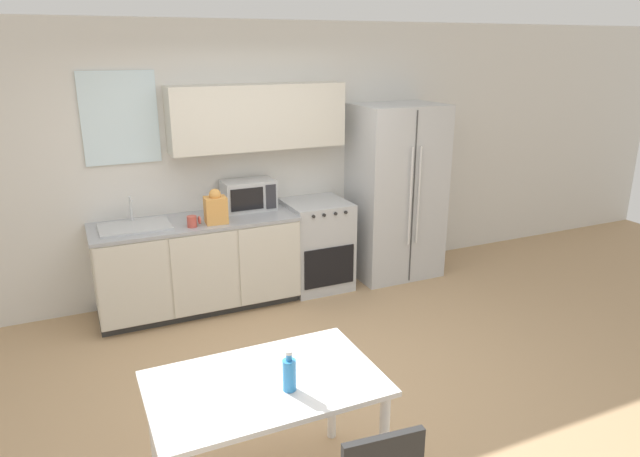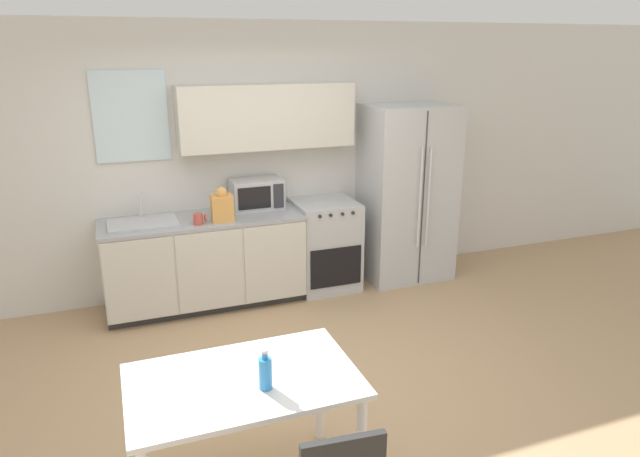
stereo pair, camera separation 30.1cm
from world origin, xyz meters
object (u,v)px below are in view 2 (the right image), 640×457
(oven_range, at_px, (325,244))
(dining_table, at_px, (244,396))
(coffee_mug, at_px, (199,219))
(microwave, at_px, (257,194))
(refrigerator, at_px, (407,193))
(drink_bottle, at_px, (265,372))

(oven_range, bearing_deg, dining_table, -119.36)
(coffee_mug, bearing_deg, microwave, 27.80)
(microwave, height_order, dining_table, microwave)
(oven_range, height_order, coffee_mug, coffee_mug)
(microwave, bearing_deg, oven_range, -10.87)
(refrigerator, distance_m, dining_table, 3.58)
(refrigerator, height_order, coffee_mug, refrigerator)
(oven_range, bearing_deg, coffee_mug, -171.22)
(oven_range, height_order, refrigerator, refrigerator)
(coffee_mug, xyz_separation_m, drink_bottle, (-0.07, -2.56, -0.10))
(refrigerator, xyz_separation_m, microwave, (-1.62, 0.15, 0.10))
(microwave, height_order, coffee_mug, microwave)
(oven_range, xyz_separation_m, drink_bottle, (-1.39, -2.76, 0.38))
(refrigerator, xyz_separation_m, dining_table, (-2.42, -2.61, -0.29))
(microwave, bearing_deg, coffee_mug, -152.20)
(microwave, distance_m, coffee_mug, 0.72)
(dining_table, bearing_deg, drink_bottle, -54.14)
(coffee_mug, distance_m, dining_table, 2.46)
(dining_table, distance_m, drink_bottle, 0.25)
(drink_bottle, bearing_deg, oven_range, 63.28)
(microwave, height_order, drink_bottle, microwave)
(oven_range, bearing_deg, microwave, 169.13)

